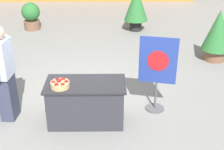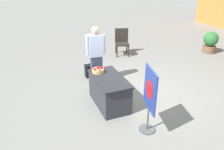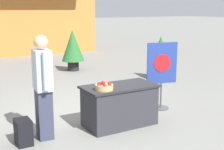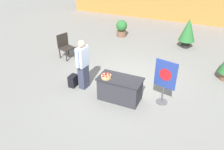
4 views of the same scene
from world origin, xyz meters
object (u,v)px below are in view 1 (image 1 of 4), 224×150
display_table (86,102)px  apple_basket (60,84)px  poster_board (157,70)px  person_visitor (4,73)px  potted_plant_near_right (218,33)px  potted_plant_near_left (136,5)px  potted_plant_far_right (31,15)px

display_table → apple_basket: bearing=-160.1°
display_table → poster_board: 1.43m
person_visitor → poster_board: size_ratio=1.20×
potted_plant_near_right → potted_plant_near_left: bearing=126.1°
poster_board → potted_plant_near_left: poster_board is taller
potted_plant_far_right → person_visitor: bearing=-81.8°
poster_board → potted_plant_far_right: bearing=-132.8°
potted_plant_near_right → potted_plant_far_right: 6.04m
display_table → potted_plant_far_right: (-2.19, 5.52, 0.09)m
potted_plant_far_right → potted_plant_near_left: (3.51, -0.17, 0.37)m
person_visitor → potted_plant_near_left: (2.74, 5.21, -0.05)m
potted_plant_far_right → potted_plant_near_left: bearing=-2.7°
display_table → person_visitor: size_ratio=0.79×
person_visitor → potted_plant_near_left: size_ratio=1.21×
apple_basket → potted_plant_near_right: bearing=39.2°
poster_board → potted_plant_far_right: (-3.49, 5.13, -0.36)m
apple_basket → potted_plant_near_left: bearing=72.6°
potted_plant_near_right → potted_plant_far_right: potted_plant_near_right is taller
person_visitor → potted_plant_far_right: person_visitor is taller
display_table → potted_plant_near_left: 5.53m
potted_plant_far_right → potted_plant_near_left: potted_plant_near_left is taller
display_table → potted_plant_far_right: potted_plant_far_right is taller
person_visitor → potted_plant_far_right: (-0.77, 5.38, -0.43)m
apple_basket → potted_plant_near_left: 5.76m
apple_basket → person_visitor: size_ratio=0.18×
apple_basket → person_visitor: 1.05m
display_table → potted_plant_near_right: 4.25m
person_visitor → potted_plant_near_right: person_visitor is taller
poster_board → potted_plant_near_right: bearing=154.8°
person_visitor → potted_plant_near_right: bearing=35.4°
potted_plant_far_right → potted_plant_near_left: 3.53m
apple_basket → potted_plant_near_left: (1.73, 5.50, 0.02)m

